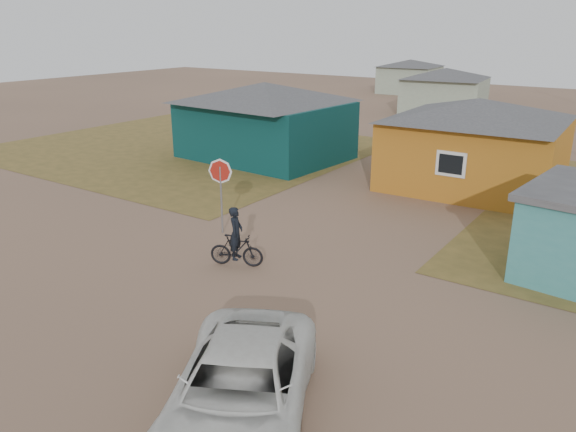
# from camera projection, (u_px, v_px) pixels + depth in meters

# --- Properties ---
(ground) EXTENTS (120.00, 120.00, 0.00)m
(ground) POSITION_uv_depth(u_px,v_px,m) (220.00, 289.00, 15.34)
(ground) COLOR #84624C
(grass_nw) EXTENTS (20.00, 18.00, 0.00)m
(grass_nw) POSITION_uv_depth(u_px,v_px,m) (185.00, 147.00, 32.97)
(grass_nw) COLOR brown
(grass_nw) RESTS_ON ground
(house_teal) EXTENTS (8.93, 7.08, 4.00)m
(house_teal) POSITION_uv_depth(u_px,v_px,m) (265.00, 120.00, 29.75)
(house_teal) COLOR #082F2F
(house_teal) RESTS_ON ground
(house_yellow) EXTENTS (7.72, 6.76, 3.90)m
(house_yellow) POSITION_uv_depth(u_px,v_px,m) (475.00, 142.00, 24.27)
(house_yellow) COLOR #AF691B
(house_yellow) RESTS_ON ground
(house_pale_west) EXTENTS (7.04, 6.15, 3.60)m
(house_pale_west) POSITION_uv_depth(u_px,v_px,m) (445.00, 90.00, 44.46)
(house_pale_west) COLOR #94A28B
(house_pale_west) RESTS_ON ground
(house_pale_north) EXTENTS (6.28, 5.81, 3.40)m
(house_pale_north) POSITION_uv_depth(u_px,v_px,m) (410.00, 76.00, 58.14)
(house_pale_north) COLOR #94A28B
(house_pale_north) RESTS_ON ground
(stop_sign) EXTENTS (0.86, 0.11, 2.62)m
(stop_sign) POSITION_uv_depth(u_px,v_px,m) (221.00, 179.00, 18.86)
(stop_sign) COLOR gray
(stop_sign) RESTS_ON ground
(cyclist) EXTENTS (1.68, 1.06, 1.84)m
(cyclist) POSITION_uv_depth(u_px,v_px,m) (236.00, 245.00, 16.62)
(cyclist) COLOR black
(cyclist) RESTS_ON ground
(vehicle) EXTENTS (4.54, 5.73, 1.45)m
(vehicle) POSITION_uv_depth(u_px,v_px,m) (240.00, 391.00, 9.92)
(vehicle) COLOR white
(vehicle) RESTS_ON ground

